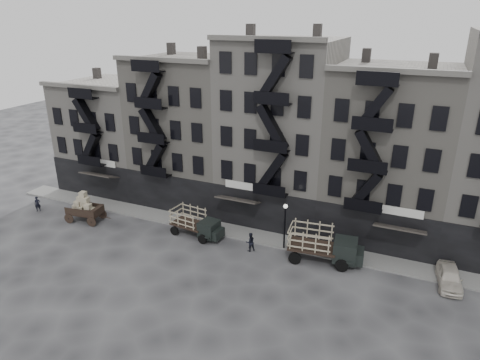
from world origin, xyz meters
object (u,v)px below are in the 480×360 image
at_px(car_east, 449,277).
at_px(pedestrian_mid, 250,242).
at_px(wagon, 83,205).
at_px(pedestrian_west, 38,204).
at_px(stake_truck_east, 323,242).
at_px(stake_truck_west, 196,221).
at_px(horse, 83,202).

xyz_separation_m(car_east, pedestrian_mid, (-15.53, -1.39, 0.16)).
xyz_separation_m(wagon, pedestrian_west, (-5.98, -0.24, -0.90)).
height_order(pedestrian_west, pedestrian_mid, pedestrian_mid).
bearing_deg(stake_truck_east, car_east, -3.40).
height_order(stake_truck_west, pedestrian_west, stake_truck_west).
relative_size(horse, car_east, 0.53).
bearing_deg(car_east, horse, 175.33).
relative_size(stake_truck_east, pedestrian_mid, 3.62).
distance_m(wagon, pedestrian_mid, 17.12).
height_order(stake_truck_west, stake_truck_east, stake_truck_east).
bearing_deg(stake_truck_east, pedestrian_mid, -177.75).
bearing_deg(pedestrian_mid, pedestrian_west, -36.77).
bearing_deg(pedestrian_mid, horse, -42.37).
bearing_deg(stake_truck_east, stake_truck_west, 175.54).
bearing_deg(pedestrian_mid, stake_truck_west, -45.84).
bearing_deg(horse, wagon, -126.61).
xyz_separation_m(wagon, car_east, (32.59, 2.59, -1.00)).
relative_size(stake_truck_west, stake_truck_east, 0.84).
distance_m(stake_truck_west, pedestrian_west, 17.57).
bearing_deg(stake_truck_west, horse, -173.73).
xyz_separation_m(horse, wagon, (1.86, -1.87, 0.78)).
height_order(car_east, pedestrian_mid, pedestrian_mid).
height_order(wagon, pedestrian_west, wagon).
bearing_deg(horse, pedestrian_west, 125.55).
bearing_deg(pedestrian_mid, wagon, -36.33).
height_order(stake_truck_west, pedestrian_mid, stake_truck_west).
bearing_deg(horse, pedestrian_mid, -83.60).
distance_m(stake_truck_west, car_east, 21.16).
relative_size(stake_truck_west, pedestrian_mid, 3.03).
relative_size(wagon, stake_truck_west, 0.72).
distance_m(stake_truck_east, pedestrian_mid, 6.17).
xyz_separation_m(stake_truck_east, car_east, (9.49, 0.48, -1.02)).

